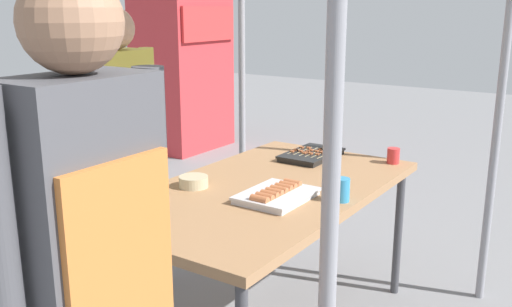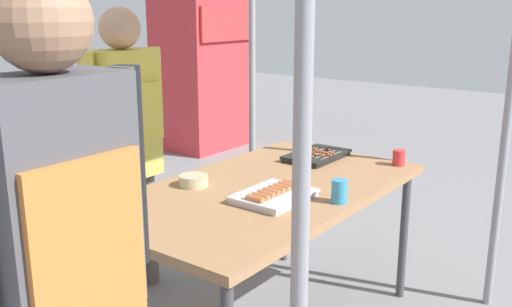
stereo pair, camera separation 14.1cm
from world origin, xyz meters
name	(u,v)px [view 1 (the left image)]	position (x,y,z in m)	size (l,w,h in m)	color
stall_table	(265,197)	(0.00, 0.00, 0.70)	(1.60, 0.90, 0.75)	#9E724C
tray_grilled_sausages	(277,195)	(-0.12, -0.14, 0.77)	(0.34, 0.26, 0.05)	silver
tray_meat_skewers	(311,155)	(0.57, 0.07, 0.77)	(0.38, 0.23, 0.04)	black
condiment_bowl	(194,182)	(-0.19, 0.27, 0.78)	(0.13, 0.13, 0.05)	#BFB28C
drink_cup_near_edge	(393,156)	(0.72, -0.34, 0.79)	(0.07, 0.07, 0.08)	red
drink_cup_by_wok	(342,190)	(0.01, -0.38, 0.80)	(0.07, 0.07, 0.10)	#338CBF
vendor_woman	(120,133)	(-0.09, 0.84, 0.92)	(0.52, 0.23, 1.56)	#595147
customer_nearby	(91,264)	(-1.30, -0.36, 0.97)	(0.52, 0.23, 1.64)	#333842
neighbor_stall_left	(183,70)	(2.70, 2.84, 0.87)	(0.93, 0.76, 1.72)	#C63338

